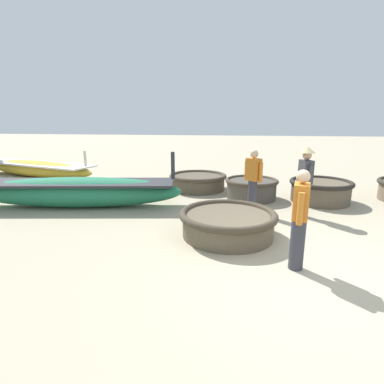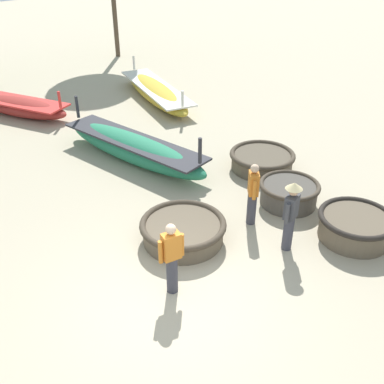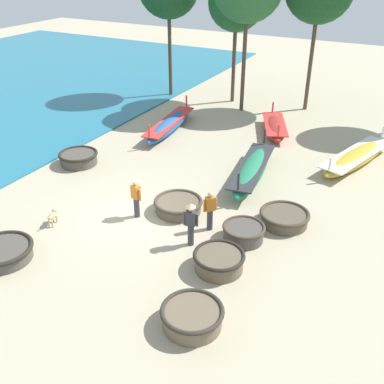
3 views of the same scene
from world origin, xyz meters
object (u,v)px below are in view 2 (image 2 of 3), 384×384
(coracle_center, at_px, (183,230))
(coracle_upturned, at_px, (355,226))
(long_boat_white_hull, at_px, (21,107))
(long_boat_red_hull, at_px, (156,92))
(long_boat_blue_hull, at_px, (134,148))
(coracle_front_right, at_px, (262,160))
(fisherman_standing_right, at_px, (291,212))
(fisherman_standing_left, at_px, (253,193))
(fisherman_by_coracle, at_px, (172,257))
(coracle_beside_post, at_px, (289,192))

(coracle_center, relative_size, coracle_upturned, 1.14)
(long_boat_white_hull, xyz_separation_m, long_boat_red_hull, (4.79, -2.01, -0.01))
(long_boat_blue_hull, bearing_deg, coracle_front_right, -49.90)
(long_boat_white_hull, bearing_deg, long_boat_blue_hull, -80.94)
(long_boat_white_hull, height_order, fisherman_standing_right, fisherman_standing_right)
(fisherman_standing_left, xyz_separation_m, fisherman_by_coracle, (-2.88, -0.53, 0.00))
(long_boat_white_hull, relative_size, fisherman_by_coracle, 2.69)
(long_boat_red_hull, bearing_deg, fisherman_by_coracle, -126.40)
(coracle_front_right, distance_m, long_boat_blue_hull, 3.82)
(fisherman_standing_left, bearing_deg, coracle_front_right, 35.30)
(coracle_upturned, distance_m, coracle_beside_post, 1.92)
(coracle_center, height_order, fisherman_by_coracle, fisherman_by_coracle)
(coracle_front_right, distance_m, fisherman_standing_right, 3.83)
(fisherman_standing_left, relative_size, fisherman_by_coracle, 1.00)
(long_boat_white_hull, bearing_deg, fisherman_standing_left, -84.15)
(coracle_front_right, height_order, fisherman_standing_left, fisherman_standing_left)
(fisherman_standing_left, height_order, fisherman_by_coracle, same)
(coracle_beside_post, bearing_deg, long_boat_blue_hull, 108.03)
(coracle_center, relative_size, coracle_beside_post, 1.27)
(coracle_upturned, bearing_deg, long_boat_blue_hull, 102.31)
(long_boat_white_hull, xyz_separation_m, fisherman_standing_right, (0.91, -11.63, 0.62))
(long_boat_blue_hull, bearing_deg, long_boat_red_hull, 44.99)
(fisherman_standing_right, bearing_deg, long_boat_blue_hull, 89.77)
(long_boat_red_hull, xyz_separation_m, fisherman_standing_right, (-3.88, -9.61, 0.62))
(fisherman_standing_right, bearing_deg, fisherman_by_coracle, 166.42)
(coracle_beside_post, relative_size, long_boat_red_hull, 0.27)
(coracle_beside_post, distance_m, fisherman_standing_right, 2.01)
(fisherman_standing_left, bearing_deg, coracle_beside_post, -2.18)
(long_boat_red_hull, xyz_separation_m, fisherman_standing_left, (-3.72, -8.43, 0.50))
(fisherman_standing_left, bearing_deg, long_boat_blue_hull, 91.69)
(coracle_beside_post, height_order, coracle_front_right, coracle_beside_post)
(coracle_front_right, relative_size, long_boat_red_hull, 0.33)
(coracle_upturned, height_order, long_boat_red_hull, long_boat_red_hull)
(long_boat_white_hull, xyz_separation_m, fisherman_by_coracle, (-1.81, -10.97, 0.49))
(coracle_center, height_order, coracle_front_right, coracle_front_right)
(long_boat_white_hull, bearing_deg, fisherman_by_coracle, -99.37)
(coracle_upturned, bearing_deg, coracle_beside_post, 87.67)
(coracle_front_right, relative_size, long_boat_white_hull, 0.45)
(coracle_front_right, relative_size, fisherman_standing_right, 1.13)
(fisherman_standing_right, relative_size, fisherman_by_coracle, 1.06)
(fisherman_by_coracle, bearing_deg, long_boat_red_hull, 53.60)
(long_boat_red_hull, bearing_deg, coracle_beside_post, -105.52)
(coracle_center, bearing_deg, coracle_upturned, -40.59)
(fisherman_standing_left, bearing_deg, fisherman_standing_right, -97.55)
(coracle_upturned, xyz_separation_m, fisherman_standing_right, (-1.45, 0.78, 0.62))
(coracle_upturned, relative_size, long_boat_red_hull, 0.29)
(coracle_beside_post, bearing_deg, fisherman_standing_right, -143.35)
(long_boat_white_hull, distance_m, long_boat_blue_hull, 5.95)
(long_boat_red_hull, relative_size, fisherman_by_coracle, 3.70)
(coracle_beside_post, relative_size, fisherman_by_coracle, 0.98)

